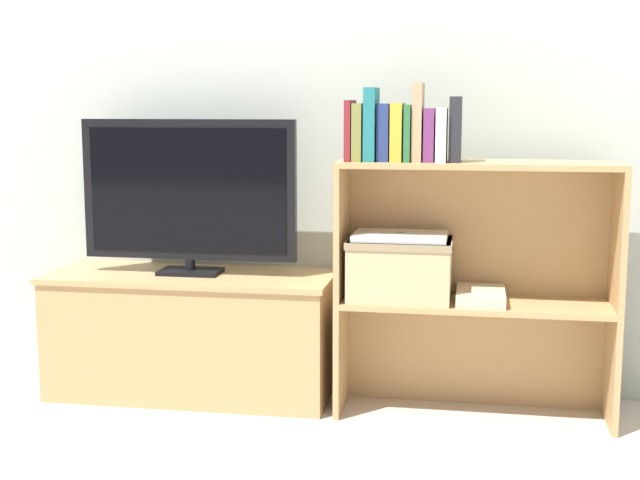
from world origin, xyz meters
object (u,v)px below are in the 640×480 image
object	(u,v)px
tv	(189,192)
laptop	(401,236)
tv_stand	(192,334)
magazine_stack	(481,296)
book_charcoal	(455,129)
book_forest	(408,133)
book_ivory	(442,135)
storage_basket_left	(400,266)
book_maroon	(350,131)
book_olive	(359,132)
book_navy	(384,132)
book_tan	(418,122)
book_teal	(371,125)
book_plum	(429,135)
book_mustard	(398,132)

from	to	relation	value
tv	laptop	xyz separation A→B (m)	(0.77, -0.07, -0.13)
tv_stand	laptop	bearing A→B (deg)	-5.02
magazine_stack	book_charcoal	bearing A→B (deg)	-164.86
book_forest	book_charcoal	size ratio (longest dim) A/B	0.88
book_ivory	storage_basket_left	distance (m)	0.47
book_maroon	laptop	distance (m)	0.40
book_maroon	book_ivory	world-z (taller)	book_maroon
storage_basket_left	book_ivory	bearing A→B (deg)	-9.04
laptop	book_olive	bearing A→B (deg)	-171.48
book_navy	book_tan	xyz separation A→B (m)	(0.11, -0.00, 0.03)
book_forest	magazine_stack	world-z (taller)	book_forest
book_teal	book_ivory	world-z (taller)	book_teal
tv_stand	book_teal	world-z (taller)	book_teal
book_plum	magazine_stack	bearing A→B (deg)	8.22
book_maroon	book_ivory	size ratio (longest dim) A/B	1.14
book_teal	book_ivory	xyz separation A→B (m)	(0.23, 0.00, -0.03)
book_tan	book_plum	xyz separation A→B (m)	(0.04, 0.00, -0.04)
book_mustard	book_plum	world-z (taller)	book_mustard
tv_stand	book_forest	xyz separation A→B (m)	(0.79, -0.09, 0.74)
tv_stand	book_tan	world-z (taller)	book_tan
book_forest	storage_basket_left	size ratio (longest dim) A/B	0.53
book_plum	book_ivory	bearing A→B (deg)	0.00
book_navy	laptop	distance (m)	0.36
book_plum	book_charcoal	xyz separation A→B (m)	(0.08, 0.00, 0.02)
book_tan	book_charcoal	xyz separation A→B (m)	(0.12, 0.00, -0.02)
tv	storage_basket_left	world-z (taller)	tv
laptop	magazine_stack	bearing A→B (deg)	1.05
book_teal	book_maroon	bearing A→B (deg)	180.00
book_teal	magazine_stack	xyz separation A→B (m)	(0.37, 0.03, -0.57)
book_maroon	storage_basket_left	distance (m)	0.49
book_olive	storage_basket_left	distance (m)	0.48
book_navy	laptop	xyz separation A→B (m)	(0.06, 0.02, -0.35)
book_olive	book_mustard	size ratio (longest dim) A/B	1.00
book_teal	book_ivory	size ratio (longest dim) A/B	1.37
tv_stand	book_ivory	distance (m)	1.17
storage_basket_left	book_plum	bearing A→B (deg)	-12.84
book_tan	book_plum	world-z (taller)	book_tan
book_mustard	storage_basket_left	distance (m)	0.46
book_teal	laptop	world-z (taller)	book_teal
storage_basket_left	magazine_stack	bearing A→B (deg)	1.05
book_maroon	book_charcoal	size ratio (longest dim) A/B	0.95
book_plum	book_mustard	bearing A→B (deg)	180.00
book_olive	magazine_stack	size ratio (longest dim) A/B	0.79
book_navy	storage_basket_left	xyz separation A→B (m)	(0.06, 0.02, -0.45)
book_maroon	book_teal	bearing A→B (deg)	-0.00
tv_stand	book_navy	xyz separation A→B (m)	(0.71, -0.09, 0.74)
book_navy	book_tan	size ratio (longest dim) A/B	0.74
book_charcoal	book_forest	bearing A→B (deg)	180.00
book_plum	book_teal	bearing A→B (deg)	-180.00
book_forest	book_ivory	size ratio (longest dim) A/B	1.06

